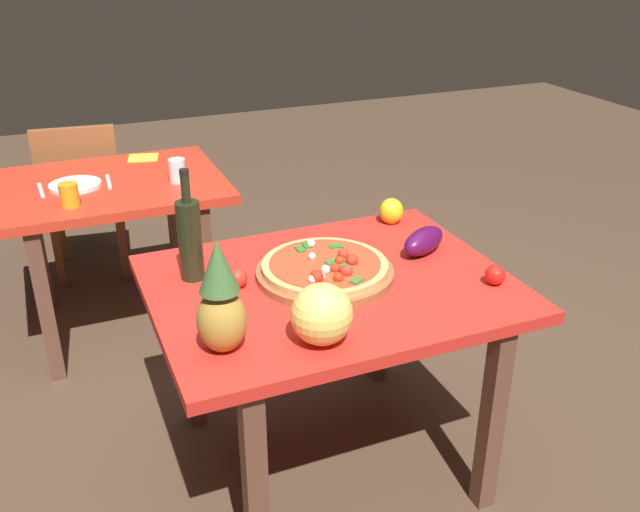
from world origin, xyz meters
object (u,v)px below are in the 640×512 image
at_px(melon, 322,314).
at_px(bell_pepper, 391,211).
at_px(background_table, 110,205).
at_px(pizza, 327,266).
at_px(napkin_folded, 143,158).
at_px(wine_bottle, 190,238).
at_px(tomato_near_board, 237,278).
at_px(knife_utensil, 109,182).
at_px(display_table, 330,307).
at_px(pizza_board, 326,273).
at_px(dinner_plate, 75,185).
at_px(pineapple_left, 221,302).
at_px(tomato_beside_pepper, 223,302).
at_px(drinking_glass_water, 177,171).
at_px(dining_chair, 83,191).
at_px(fork_utensil, 41,190).
at_px(tomato_at_corner, 495,275).
at_px(eggplant, 424,241).
at_px(drinking_glass_juice, 69,195).

xyz_separation_m(melon, bell_pepper, (0.57, 0.67, -0.04)).
bearing_deg(background_table, melon, -76.42).
xyz_separation_m(pizza, napkin_folded, (-0.33, 1.49, -0.04)).
relative_size(background_table, pizza, 2.44).
bearing_deg(wine_bottle, melon, -65.06).
height_order(tomato_near_board, knife_utensil, tomato_near_board).
height_order(display_table, napkin_folded, napkin_folded).
distance_m(display_table, pizza_board, 0.11).
xyz_separation_m(pizza_board, dinner_plate, (-0.67, 1.19, -0.00)).
bearing_deg(pineapple_left, tomato_beside_pepper, 74.41).
relative_size(background_table, tomato_beside_pepper, 13.81).
height_order(pizza_board, drinking_glass_water, drinking_glass_water).
xyz_separation_m(display_table, tomato_near_board, (-0.28, 0.08, 0.12)).
relative_size(dining_chair, wine_bottle, 2.33).
relative_size(melon, bell_pepper, 1.70).
relative_size(tomato_near_board, knife_utensil, 0.35).
relative_size(pizza_board, wine_bottle, 1.22).
bearing_deg(fork_utensil, bell_pepper, -38.30).
height_order(dining_chair, melon, melon).
xyz_separation_m(display_table, background_table, (-0.53, 1.24, -0.02)).
relative_size(pizza, pineapple_left, 1.26).
bearing_deg(tomato_at_corner, eggplant, 107.60).
distance_m(pizza_board, napkin_folded, 1.52).
bearing_deg(tomato_near_board, knife_utensil, 102.07).
bearing_deg(pizza_board, fork_utensil, 124.27).
relative_size(display_table, pineapple_left, 3.49).
bearing_deg(display_table, melon, -117.11).
xyz_separation_m(melon, tomato_near_board, (-0.12, 0.39, -0.05)).
bearing_deg(tomato_near_board, display_table, -15.84).
distance_m(pizza_board, tomato_near_board, 0.29).
bearing_deg(bell_pepper, tomato_near_board, -158.13).
relative_size(pizza_board, pineapple_left, 1.38).
distance_m(dining_chair, napkin_folded, 0.50).
xyz_separation_m(dining_chair, pizza, (0.62, -1.82, 0.28)).
bearing_deg(napkin_folded, drinking_glass_juice, -125.94).
xyz_separation_m(pineapple_left, fork_utensil, (-0.39, 1.47, -0.14)).
distance_m(background_table, tomato_beside_pepper, 1.32).
bearing_deg(pineapple_left, pizza, 33.66).
height_order(tomato_beside_pepper, knife_utensil, tomato_beside_pepper).
bearing_deg(background_table, tomato_beside_pepper, -82.58).
relative_size(dining_chair, knife_utensil, 4.72).
bearing_deg(eggplant, dining_chair, 119.21).
height_order(background_table, eggplant, eggplant).
relative_size(dinner_plate, knife_utensil, 1.22).
height_order(display_table, melon, melon).
xyz_separation_m(background_table, drinking_glass_juice, (-0.17, -0.24, 0.16)).
relative_size(wine_bottle, eggplant, 1.83).
bearing_deg(knife_utensil, display_table, -63.45).
height_order(bell_pepper, fork_utensil, bell_pepper).
height_order(background_table, tomato_near_board, tomato_near_board).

